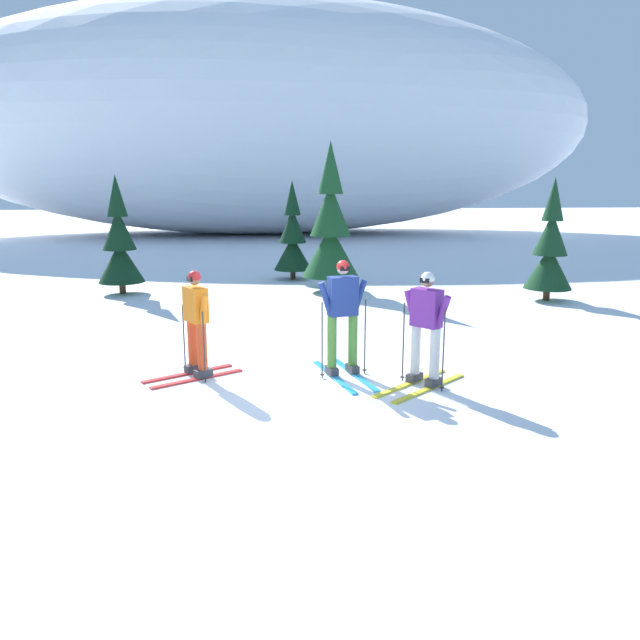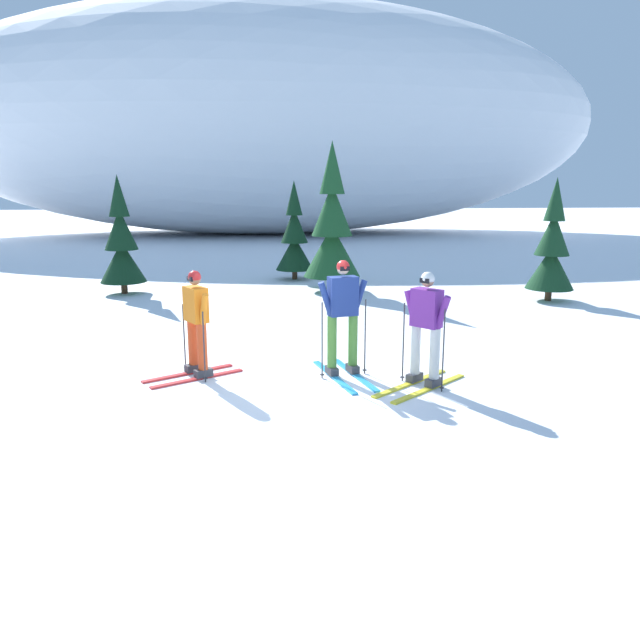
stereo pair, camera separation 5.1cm
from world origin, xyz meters
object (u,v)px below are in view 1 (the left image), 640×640
object	(u,v)px
pine_tree_far_left	(120,245)
pine_tree_center_left	(293,239)
skier_orange_jacket	(196,321)
pine_tree_far_right	(550,250)
pine_tree_center_right	(330,230)
skier_navy_jacket	(343,315)
skier_purple_jacket	(426,327)

from	to	relation	value
pine_tree_far_left	pine_tree_center_left	xyz separation A→B (m)	(4.81, 2.14, -0.06)
skier_orange_jacket	pine_tree_far_right	distance (m)	10.19
pine_tree_far_left	pine_tree_center_left	bearing A→B (deg)	24.01
skier_orange_jacket	pine_tree_center_right	xyz separation A→B (m)	(2.95, 7.68, 0.83)
skier_navy_jacket	pine_tree_far_left	distance (m)	9.40
skier_purple_jacket	pine_tree_center_right	bearing A→B (deg)	93.65
skier_purple_jacket	pine_tree_far_right	distance (m)	8.17
pine_tree_far_left	pine_tree_center_right	size ratio (longest dim) A/B	0.78
pine_tree_far_left	pine_tree_center_left	distance (m)	5.27
skier_navy_jacket	skier_orange_jacket	size ratio (longest dim) A/B	1.09
skier_purple_jacket	pine_tree_center_right	size ratio (longest dim) A/B	0.43
skier_orange_jacket	pine_tree_center_left	size ratio (longest dim) A/B	0.56
skier_orange_jacket	skier_purple_jacket	bearing A→B (deg)	-12.53
skier_purple_jacket	pine_tree_far_left	xyz separation A→B (m)	(-6.31, 8.49, 0.43)
pine_tree_far_left	pine_tree_center_left	world-z (taller)	pine_tree_far_left
skier_navy_jacket	skier_purple_jacket	xyz separation A→B (m)	(1.18, -0.62, -0.07)
skier_navy_jacket	pine_tree_center_left	bearing A→B (deg)	91.83
skier_navy_jacket	pine_tree_far_right	world-z (taller)	pine_tree_far_right
pine_tree_center_right	pine_tree_far_right	xyz separation A→B (m)	(5.47, -1.96, -0.41)
skier_purple_jacket	pine_tree_far_left	distance (m)	10.59
pine_tree_far_right	skier_purple_jacket	bearing A→B (deg)	-127.17
skier_navy_jacket	pine_tree_far_left	size ratio (longest dim) A/B	0.58
pine_tree_center_left	pine_tree_far_right	size ratio (longest dim) A/B	0.98
pine_tree_far_left	pine_tree_center_right	distance (m)	5.78
skier_navy_jacket	skier_orange_jacket	world-z (taller)	skier_navy_jacket
pine_tree_far_left	pine_tree_far_right	distance (m)	11.41
skier_orange_jacket	skier_purple_jacket	distance (m)	3.57
skier_orange_jacket	pine_tree_center_left	world-z (taller)	pine_tree_center_left
skier_purple_jacket	pine_tree_center_left	bearing A→B (deg)	98.00
skier_navy_jacket	pine_tree_far_left	world-z (taller)	pine_tree_far_left
pine_tree_far_left	pine_tree_center_right	bearing A→B (deg)	-0.32
pine_tree_center_left	skier_purple_jacket	bearing A→B (deg)	-82.00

